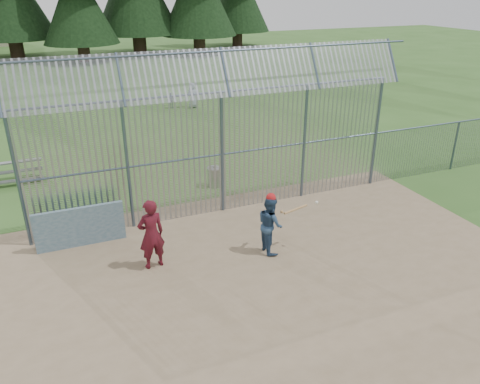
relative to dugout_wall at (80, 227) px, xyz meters
name	(u,v)px	position (x,y,z in m)	size (l,w,h in m)	color
ground	(268,263)	(4.60, -2.90, -0.62)	(120.00, 120.00, 0.00)	#2D511E
dirt_infield	(276,272)	(4.60, -3.40, -0.61)	(14.00, 10.00, 0.02)	#756047
dugout_wall	(80,227)	(0.00, 0.00, 0.00)	(2.50, 0.12, 1.20)	#38566B
batter	(270,224)	(4.92, -2.35, 0.24)	(0.81, 0.63, 1.67)	navy
onlooker	(151,234)	(1.67, -1.89, 0.38)	(0.72, 0.47, 1.96)	maroon
bg_kid_standing	(192,95)	(7.86, 14.57, 0.14)	(0.74, 0.48, 1.52)	gray
bg_kid_seated	(171,100)	(6.61, 14.91, -0.14)	(0.56, 0.23, 0.96)	slate
batting_gear	(277,200)	(5.07, -2.38, 0.97)	(1.44, 0.51, 0.59)	#AE171A
trash_can	(214,177)	(5.02, 2.64, -0.24)	(0.56, 0.56, 0.82)	gray
bleacher	(0,174)	(-2.39, 5.90, -0.21)	(3.00, 0.95, 0.72)	gray
backstop_fence	(274,138)	(6.41, 0.53, 1.74)	(20.09, 0.81, 5.30)	#47566B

